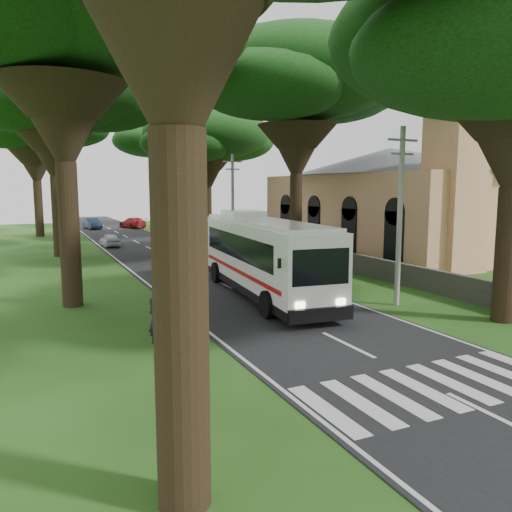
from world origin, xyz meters
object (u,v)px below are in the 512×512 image
at_px(distant_car_a, 110,240).
at_px(distant_car_c, 133,223).
at_px(pedestrian, 155,321).
at_px(coach_bus, 263,255).
at_px(pole_near, 400,214).
at_px(pole_far, 169,198).
at_px(church, 391,193).
at_px(pole_mid, 233,202).
at_px(distant_car_b, 92,224).

xyz_separation_m(distant_car_a, distant_car_c, (6.00, 20.55, 0.10)).
bearing_deg(pedestrian, coach_bus, -65.38).
height_order(distant_car_c, pedestrian, pedestrian).
relative_size(pole_near, pole_far, 1.00).
xyz_separation_m(church, pole_far, (-12.36, 24.45, -0.73)).
xyz_separation_m(pole_near, pole_mid, (0.00, 20.00, 0.00)).
relative_size(distant_car_c, pedestrian, 2.96).
relative_size(pole_near, distant_car_c, 1.66).
bearing_deg(distant_car_c, coach_bus, 70.44).
bearing_deg(distant_car_b, pole_mid, -85.23).
bearing_deg(pole_mid, pedestrian, -118.33).
height_order(pole_near, distant_car_c, pole_near).
height_order(pole_near, pole_mid, same).
bearing_deg(pole_far, distant_car_c, 104.98).
xyz_separation_m(church, distant_car_a, (-20.86, 13.25, -4.28)).
relative_size(pole_near, coach_bus, 0.62).
relative_size(distant_car_b, pedestrian, 2.62).
bearing_deg(distant_car_b, distant_car_a, -101.96).
height_order(pole_near, distant_car_b, pole_near).
bearing_deg(distant_car_c, pole_mid, 78.11).
bearing_deg(pole_near, coach_bus, 136.59).
bearing_deg(coach_bus, pedestrian, -134.60).
relative_size(church, distant_car_c, 4.97).
height_order(distant_car_a, distant_car_c, distant_car_c).
bearing_deg(pole_near, pole_far, 90.00).
relative_size(coach_bus, pedestrian, 7.95).
distance_m(church, pole_mid, 13.16).
xyz_separation_m(distant_car_b, pedestrian, (-3.81, -51.03, 0.08)).
relative_size(church, pole_mid, 3.00).
height_order(pole_mid, distant_car_b, pole_mid).
bearing_deg(pole_mid, distant_car_b, 104.30).
distance_m(distant_car_c, pedestrian, 51.30).
distance_m(church, distant_car_c, 37.16).
bearing_deg(distant_car_c, distant_car_a, 56.96).
relative_size(distant_car_a, pedestrian, 2.15).
bearing_deg(coach_bus, distant_car_c, 92.73).
distance_m(pole_near, coach_bus, 6.81).
xyz_separation_m(pole_far, pedestrian, (-11.42, -41.17, -3.36)).
height_order(pole_mid, distant_car_a, pole_mid).
distance_m(pole_mid, distant_car_c, 29.65).
relative_size(coach_bus, distant_car_b, 3.04).
bearing_deg(pedestrian, pole_far, -30.74).
relative_size(distant_car_a, distant_car_c, 0.73).
relative_size(pole_far, coach_bus, 0.62).
xyz_separation_m(distant_car_a, pedestrian, (-2.92, -29.97, 0.19)).
bearing_deg(pedestrian, church, -70.13).
bearing_deg(church, distant_car_a, 147.59).
xyz_separation_m(pole_mid, pole_far, (0.00, 20.00, 0.00)).
height_order(pole_near, pole_far, same).
relative_size(church, pole_near, 3.00).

